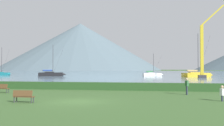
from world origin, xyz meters
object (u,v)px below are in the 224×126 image
sailboat_slip_5 (0,74)px  park_bench_under_tree (23,96)px  person_seated_viewer (222,93)px  dock_crane (203,54)px  sailboat_slip_0 (196,75)px  sailboat_slip_4 (51,74)px  person_standing_walker (187,85)px  park_bench_near_path (2,88)px  sailboat_slip_2 (152,74)px

sailboat_slip_5 → park_bench_under_tree: size_ratio=6.72×
sailboat_slip_5 → person_seated_viewer: 90.66m
sailboat_slip_5 → dock_crane: 72.11m
sailboat_slip_0 → sailboat_slip_5: sailboat_slip_0 is taller
sailboat_slip_4 → person_seated_viewer: size_ratio=8.51×
park_bench_under_tree → person_standing_walker: person_standing_walker is taller
sailboat_slip_0 → sailboat_slip_5: 70.11m
sailboat_slip_4 → person_seated_viewer: bearing=-71.8°
sailboat_slip_4 → park_bench_near_path: 58.52m
sailboat_slip_4 → sailboat_slip_0: bearing=-18.7°
sailboat_slip_0 → sailboat_slip_4: bearing=163.6°
sailboat_slip_5 → dock_crane: size_ratio=0.53×
sailboat_slip_0 → dock_crane: size_ratio=0.65×
park_bench_near_path → sailboat_slip_4: bearing=112.9°
sailboat_slip_0 → park_bench_under_tree: 63.86m
park_bench_under_tree → person_seated_viewer: (15.06, 3.45, 0.16)m
park_bench_near_path → park_bench_under_tree: size_ratio=1.02×
person_seated_viewer → sailboat_slip_0: bearing=95.0°
person_seated_viewer → person_standing_walker: bearing=127.1°
person_seated_viewer → person_standing_walker: 5.07m
sailboat_slip_4 → person_standing_walker: bearing=-71.1°
dock_crane → park_bench_under_tree: bearing=-112.8°
person_seated_viewer → dock_crane: bearing=93.4°
dock_crane → sailboat_slip_2: bearing=129.9°
sailboat_slip_2 → dock_crane: bearing=-63.9°
sailboat_slip_0 → dock_crane: (0.83, -5.56, 5.81)m
sailboat_slip_0 → sailboat_slip_4: sailboat_slip_0 is taller
sailboat_slip_0 → park_bench_under_tree: (-22.04, -59.94, -0.25)m
person_standing_walker → sailboat_slip_2: bearing=90.4°
sailboat_slip_2 → park_bench_near_path: size_ratio=4.83×
sailboat_slip_2 → park_bench_under_tree: (-9.10, -70.83, -0.06)m
park_bench_near_path → dock_crane: bearing=63.4°
sailboat_slip_0 → sailboat_slip_5: (-69.51, 9.16, -0.12)m
sailboat_slip_0 → sailboat_slip_2: sailboat_slip_0 is taller
sailboat_slip_4 → park_bench_under_tree: sailboat_slip_4 is taller
park_bench_under_tree → park_bench_near_path: bearing=133.4°
sailboat_slip_2 → sailboat_slip_4: size_ratio=0.73×
sailboat_slip_2 → sailboat_slip_4: bearing=-179.8°
sailboat_slip_4 → park_bench_near_path: size_ratio=6.62×
person_seated_viewer → dock_crane: 51.86m
sailboat_slip_0 → person_seated_viewer: 56.92m
dock_crane → person_standing_walker: bearing=-102.1°
park_bench_under_tree → sailboat_slip_5: bearing=125.3°
sailboat_slip_4 → park_bench_near_path: bearing=-87.5°
sailboat_slip_5 → person_standing_walker: sailboat_slip_5 is taller
park_bench_near_path → sailboat_slip_5: bearing=128.4°
sailboat_slip_2 → sailboat_slip_4: sailboat_slip_4 is taller
park_bench_under_tree → dock_crane: 59.30m
sailboat_slip_2 → dock_crane: dock_crane is taller
person_standing_walker → park_bench_under_tree: bearing=-151.2°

